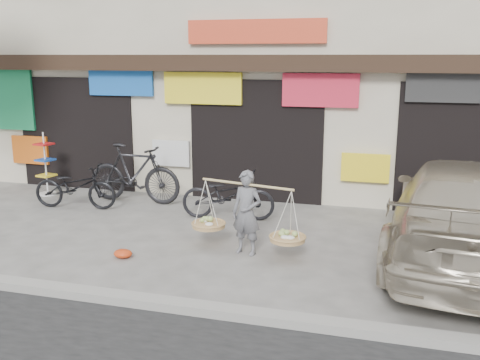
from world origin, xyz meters
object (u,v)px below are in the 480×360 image
(street_vendor, at_px, (247,217))
(suv, at_px, (467,211))
(bike_2, at_px, (228,195))
(display_rack, at_px, (46,170))
(bike_0, at_px, (75,187))
(bike_1, at_px, (134,173))

(street_vendor, relative_size, suv, 0.34)
(bike_2, bearing_deg, suv, -111.33)
(bike_2, distance_m, display_rack, 4.72)
(street_vendor, height_order, display_rack, display_rack)
(street_vendor, distance_m, bike_0, 4.53)
(street_vendor, relative_size, display_rack, 1.34)
(bike_2, bearing_deg, bike_1, 67.15)
(bike_0, bearing_deg, bike_1, -58.95)
(street_vendor, bearing_deg, bike_0, 171.56)
(bike_0, xyz_separation_m, suv, (7.66, -0.92, 0.33))
(street_vendor, distance_m, bike_1, 4.03)
(bike_1, bearing_deg, suv, -102.41)
(street_vendor, xyz_separation_m, bike_0, (-4.22, 1.64, -0.16))
(bike_1, relative_size, display_rack, 1.47)
(bike_1, height_order, bike_2, bike_1)
(street_vendor, height_order, suv, suv)
(bike_1, distance_m, display_rack, 2.30)
(bike_0, bearing_deg, suv, -103.69)
(street_vendor, xyz_separation_m, bike_1, (-3.22, 2.42, 0.02))
(bike_1, bearing_deg, display_rack, 90.51)
(bike_1, xyz_separation_m, display_rack, (-2.30, 0.06, -0.06))
(bike_2, relative_size, suv, 0.32)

